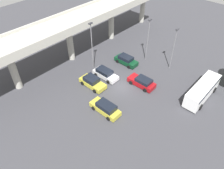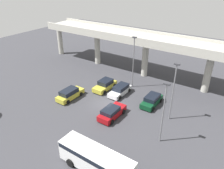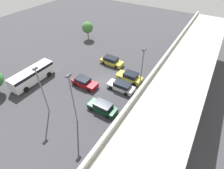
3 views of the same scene
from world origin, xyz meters
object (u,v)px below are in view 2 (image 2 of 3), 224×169
(parked_car_2, at_px, (120,90))
(shuttle_bus, at_px, (96,159))
(parked_car_3, at_px, (112,112))
(parked_car_0, at_px, (70,94))
(parked_car_1, at_px, (105,85))
(lamp_post_near_aisle, at_px, (164,109))
(parked_car_4, at_px, (152,100))
(lamp_post_mid_lot, at_px, (174,88))
(lamp_post_by_overpass, at_px, (133,59))

(parked_car_2, relative_size, shuttle_bus, 0.58)
(parked_car_2, relative_size, parked_car_3, 1.01)
(parked_car_0, distance_m, parked_car_1, 6.36)
(lamp_post_near_aisle, bearing_deg, parked_car_4, 122.06)
(parked_car_4, bearing_deg, shuttle_bus, 2.72)
(parked_car_1, height_order, parked_car_2, parked_car_1)
(parked_car_4, relative_size, lamp_post_mid_lot, 0.55)
(parked_car_4, xyz_separation_m, lamp_post_near_aisle, (4.33, -6.92, 3.87))
(parked_car_4, height_order, lamp_post_by_overpass, lamp_post_by_overpass)
(parked_car_0, relative_size, parked_car_3, 1.03)
(parked_car_3, height_order, lamp_post_by_overpass, lamp_post_by_overpass)
(parked_car_0, relative_size, parked_car_2, 1.02)
(lamp_post_near_aisle, bearing_deg, shuttle_bus, -115.11)
(parked_car_4, height_order, shuttle_bus, shuttle_bus)
(parked_car_2, relative_size, parked_car_4, 1.05)
(parked_car_2, height_order, parked_car_3, parked_car_2)
(lamp_post_near_aisle, bearing_deg, parked_car_0, 175.56)
(shuttle_bus, relative_size, lamp_post_near_aisle, 1.05)
(parked_car_2, bearing_deg, parked_car_0, -46.31)
(lamp_post_by_overpass, bearing_deg, parked_car_0, -124.91)
(shuttle_bus, bearing_deg, parked_car_2, 113.62)
(parked_car_4, bearing_deg, lamp_post_by_overpass, -122.38)
(parked_car_1, relative_size, lamp_post_by_overpass, 0.53)
(parked_car_3, distance_m, lamp_post_by_overpass, 10.70)
(parked_car_0, bearing_deg, parked_car_4, -64.08)
(parked_car_3, bearing_deg, lamp_post_by_overpass, 12.49)
(parked_car_0, distance_m, lamp_post_mid_lot, 16.24)
(parked_car_3, bearing_deg, lamp_post_near_aisle, -96.19)
(parked_car_4, distance_m, lamp_post_mid_lot, 5.80)
(parked_car_3, bearing_deg, parked_car_4, -28.04)
(parked_car_0, bearing_deg, parked_car_2, -46.31)
(parked_car_0, bearing_deg, lamp_post_mid_lot, -76.40)
(shuttle_bus, height_order, lamp_post_near_aisle, lamp_post_near_aisle)
(parked_car_0, relative_size, lamp_post_mid_lot, 0.59)
(parked_car_4, bearing_deg, parked_car_0, -64.08)
(parked_car_1, xyz_separation_m, lamp_post_near_aisle, (13.18, -6.94, 3.84))
(lamp_post_near_aisle, height_order, lamp_post_mid_lot, lamp_post_mid_lot)
(lamp_post_mid_lot, bearing_deg, parked_car_2, 167.98)
(parked_car_0, height_order, parked_car_1, parked_car_1)
(parked_car_0, distance_m, parked_car_3, 8.44)
(shuttle_bus, height_order, lamp_post_mid_lot, lamp_post_mid_lot)
(lamp_post_mid_lot, bearing_deg, lamp_post_near_aisle, -81.67)
(parked_car_2, relative_size, lamp_post_near_aisle, 0.60)
(parked_car_3, bearing_deg, parked_car_1, 42.48)
(parked_car_1, xyz_separation_m, parked_car_2, (3.12, -0.01, -0.02))
(lamp_post_mid_lot, bearing_deg, parked_car_4, 151.27)
(parked_car_0, xyz_separation_m, shuttle_bus, (12.38, -9.00, 0.75))
(lamp_post_mid_lot, bearing_deg, parked_car_0, -166.40)
(parked_car_0, distance_m, lamp_post_near_aisle, 16.51)
(parked_car_4, xyz_separation_m, shuttle_bus, (0.70, -14.68, 0.79))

